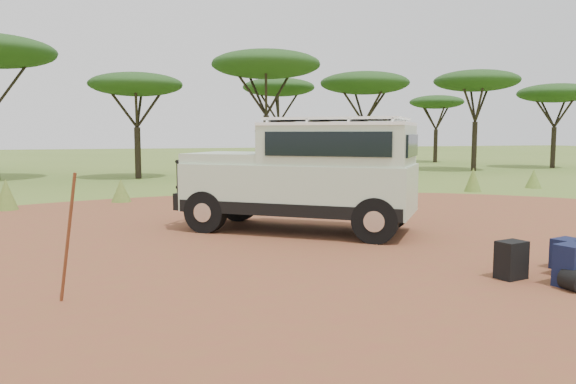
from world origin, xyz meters
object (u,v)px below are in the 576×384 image
object	(u,v)px
backpack_olive	(566,261)
duffel_navy	(566,254)
backpack_black	(511,260)
backpack_navy	(572,265)
walking_staff	(68,238)
safari_vehicle	(307,177)

from	to	relation	value
backpack_olive	duffel_navy	world-z (taller)	duffel_navy
backpack_black	backpack_navy	size ratio (longest dim) A/B	0.94
walking_staff	backpack_navy	distance (m)	6.58
safari_vehicle	backpack_olive	size ratio (longest dim) A/B	11.20
safari_vehicle	duffel_navy	world-z (taller)	safari_vehicle
safari_vehicle	backpack_black	xyz separation A→B (m)	(1.44, -4.58, -0.88)
walking_staff	duffel_navy	size ratio (longest dim) A/B	3.47
walking_staff	backpack_navy	xyz separation A→B (m)	(6.43, -1.31, -0.51)
safari_vehicle	backpack_olive	distance (m)	5.31
backpack_black	backpack_navy	distance (m)	0.78
backpack_olive	backpack_navy	bearing A→B (deg)	-145.98
backpack_navy	backpack_olive	world-z (taller)	backpack_navy
backpack_navy	duffel_navy	world-z (taller)	backpack_navy
backpack_navy	walking_staff	bearing A→B (deg)	154.85
safari_vehicle	backpack_olive	world-z (taller)	safari_vehicle
walking_staff	backpack_black	distance (m)	5.98
walking_staff	backpack_navy	size ratio (longest dim) A/B	2.80
backpack_black	backpack_olive	xyz separation A→B (m)	(0.87, -0.11, -0.05)
walking_staff	duffel_navy	world-z (taller)	walking_staff
backpack_black	backpack_olive	size ratio (longest dim) A/B	1.22
safari_vehicle	walking_staff	size ratio (longest dim) A/B	3.08
backpack_navy	backpack_olive	size ratio (longest dim) A/B	1.30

